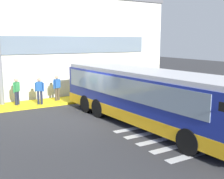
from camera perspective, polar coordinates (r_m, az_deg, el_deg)
The scene contains 10 objects.
ground_plane at distance 14.79m, azimuth -3.54°, elevation -6.10°, with size 80.00×90.00×0.02m, color #353538.
bay_paint_stripes at distance 12.57m, azimuth 13.58°, elevation -9.25°, with size 4.40×3.96×0.01m.
terminal_building at distance 24.95m, azimuth -17.08°, elevation 8.78°, with size 20.28×13.80×7.46m.
boarding_curb at distance 19.06m, azimuth -9.96°, elevation -2.27°, with size 22.48×2.00×0.15m, color yellow.
entry_support_column at distance 18.37m, azimuth -22.20°, elevation 4.55°, with size 0.28×0.28×4.84m, color slate.
bus_main_foreground at distance 13.61m, azimuth 6.75°, elevation -1.73°, with size 3.61×11.80×2.70m.
passenger_near_column at distance 18.07m, azimuth -19.10°, elevation -0.11°, with size 0.47×0.42×1.68m.
passenger_by_doorway at distance 17.83m, azimuth -14.72°, elevation 0.09°, with size 0.52×0.49×1.68m.
passenger_at_curb_edge at distance 18.70m, azimuth -11.29°, elevation 0.58°, with size 0.56×0.33×1.68m.
safety_bollard_yellow at distance 19.28m, azimuth 0.48°, elevation -0.84°, with size 0.18×0.18×0.90m, color yellow.
Camera 1 is at (-6.25, -12.75, 4.11)m, focal length 44.27 mm.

